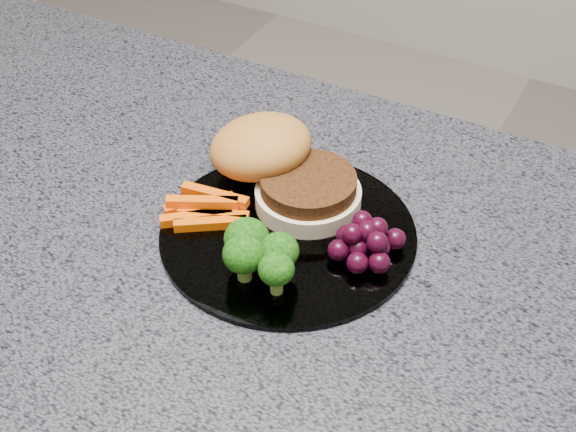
% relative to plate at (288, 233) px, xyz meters
% --- Properties ---
extents(countertop, '(1.20, 0.60, 0.04)m').
position_rel_plate_xyz_m(countertop, '(-0.12, -0.02, -0.02)').
color(countertop, '#4F4F5A').
rests_on(countertop, island_cabinet).
extents(plate, '(0.26, 0.26, 0.01)m').
position_rel_plate_xyz_m(plate, '(0.00, 0.00, 0.00)').
color(plate, white).
rests_on(plate, countertop).
extents(burger, '(0.20, 0.16, 0.06)m').
position_rel_plate_xyz_m(burger, '(-0.05, 0.06, 0.03)').
color(burger, beige).
rests_on(burger, plate).
extents(carrot_sticks, '(0.09, 0.08, 0.02)m').
position_rel_plate_xyz_m(carrot_sticks, '(-0.09, -0.02, 0.01)').
color(carrot_sticks, '#F35704').
rests_on(carrot_sticks, plate).
extents(broccoli, '(0.08, 0.06, 0.05)m').
position_rel_plate_xyz_m(broccoli, '(0.00, -0.07, 0.03)').
color(broccoli, olive).
rests_on(broccoli, plate).
extents(grape_bunch, '(0.07, 0.07, 0.04)m').
position_rel_plate_xyz_m(grape_bunch, '(0.08, 0.01, 0.02)').
color(grape_bunch, black).
rests_on(grape_bunch, plate).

